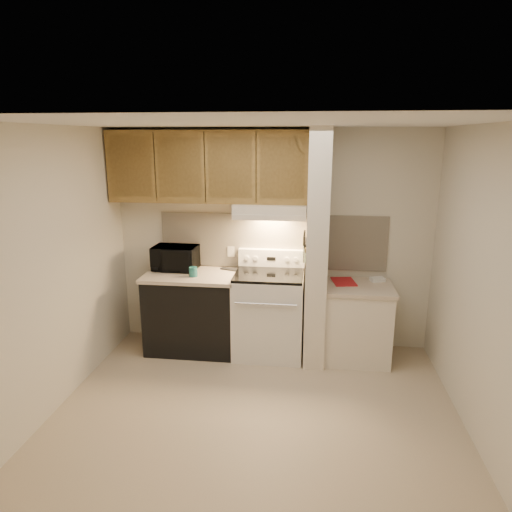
# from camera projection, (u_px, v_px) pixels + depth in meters

# --- Properties ---
(floor) EXTENTS (3.60, 3.60, 0.00)m
(floor) POSITION_uv_depth(u_px,v_px,m) (256.00, 410.00, 4.12)
(floor) COLOR tan
(floor) RESTS_ON ground
(ceiling) EXTENTS (3.60, 3.60, 0.00)m
(ceiling) POSITION_uv_depth(u_px,v_px,m) (256.00, 123.00, 3.50)
(ceiling) COLOR white
(ceiling) RESTS_ON wall_back
(wall_back) EXTENTS (3.60, 2.50, 0.02)m
(wall_back) POSITION_uv_depth(u_px,v_px,m) (272.00, 240.00, 5.25)
(wall_back) COLOR beige
(wall_back) RESTS_ON floor
(wall_left) EXTENTS (0.02, 3.00, 2.50)m
(wall_left) POSITION_uv_depth(u_px,v_px,m) (54.00, 271.00, 4.03)
(wall_left) COLOR beige
(wall_left) RESTS_ON floor
(wall_right) EXTENTS (0.02, 3.00, 2.50)m
(wall_right) POSITION_uv_depth(u_px,v_px,m) (482.00, 287.00, 3.60)
(wall_right) COLOR beige
(wall_right) RESTS_ON floor
(backsplash) EXTENTS (2.60, 0.02, 0.63)m
(backsplash) POSITION_uv_depth(u_px,v_px,m) (272.00, 241.00, 5.24)
(backsplash) COLOR beige
(backsplash) RESTS_ON wall_back
(range_body) EXTENTS (0.76, 0.65, 0.92)m
(range_body) POSITION_uv_depth(u_px,v_px,m) (269.00, 315.00, 5.12)
(range_body) COLOR silver
(range_body) RESTS_ON floor
(oven_window) EXTENTS (0.50, 0.01, 0.30)m
(oven_window) POSITION_uv_depth(u_px,v_px,m) (266.00, 323.00, 4.80)
(oven_window) COLOR black
(oven_window) RESTS_ON range_body
(oven_handle) EXTENTS (0.65, 0.02, 0.02)m
(oven_handle) POSITION_uv_depth(u_px,v_px,m) (266.00, 304.00, 4.71)
(oven_handle) COLOR silver
(oven_handle) RESTS_ON range_body
(cooktop) EXTENTS (0.74, 0.64, 0.03)m
(cooktop) POSITION_uv_depth(u_px,v_px,m) (269.00, 274.00, 5.00)
(cooktop) COLOR black
(cooktop) RESTS_ON range_body
(range_backguard) EXTENTS (0.76, 0.08, 0.20)m
(range_backguard) POSITION_uv_depth(u_px,v_px,m) (272.00, 258.00, 5.24)
(range_backguard) COLOR silver
(range_backguard) RESTS_ON range_body
(range_display) EXTENTS (0.10, 0.01, 0.04)m
(range_display) POSITION_uv_depth(u_px,v_px,m) (271.00, 259.00, 5.20)
(range_display) COLOR black
(range_display) RESTS_ON range_backguard
(range_knob_left_outer) EXTENTS (0.05, 0.02, 0.05)m
(range_knob_left_outer) POSITION_uv_depth(u_px,v_px,m) (247.00, 258.00, 5.23)
(range_knob_left_outer) COLOR silver
(range_knob_left_outer) RESTS_ON range_backguard
(range_knob_left_inner) EXTENTS (0.05, 0.02, 0.05)m
(range_knob_left_inner) POSITION_uv_depth(u_px,v_px,m) (256.00, 258.00, 5.22)
(range_knob_left_inner) COLOR silver
(range_knob_left_inner) RESTS_ON range_backguard
(range_knob_right_inner) EXTENTS (0.05, 0.02, 0.05)m
(range_knob_right_inner) POSITION_uv_depth(u_px,v_px,m) (287.00, 259.00, 5.18)
(range_knob_right_inner) COLOR silver
(range_knob_right_inner) RESTS_ON range_backguard
(range_knob_right_outer) EXTENTS (0.05, 0.02, 0.05)m
(range_knob_right_outer) POSITION_uv_depth(u_px,v_px,m) (296.00, 260.00, 5.17)
(range_knob_right_outer) COLOR silver
(range_knob_right_outer) RESTS_ON range_backguard
(dishwasher_front) EXTENTS (1.00, 0.63, 0.87)m
(dishwasher_front) POSITION_uv_depth(u_px,v_px,m) (193.00, 313.00, 5.24)
(dishwasher_front) COLOR black
(dishwasher_front) RESTS_ON floor
(left_countertop) EXTENTS (1.04, 0.67, 0.04)m
(left_countertop) POSITION_uv_depth(u_px,v_px,m) (191.00, 275.00, 5.13)
(left_countertop) COLOR beige
(left_countertop) RESTS_ON dishwasher_front
(spoon_rest) EXTENTS (0.22, 0.14, 0.01)m
(spoon_rest) POSITION_uv_depth(u_px,v_px,m) (229.00, 269.00, 5.26)
(spoon_rest) COLOR black
(spoon_rest) RESTS_ON left_countertop
(teal_jar) EXTENTS (0.11, 0.11, 0.10)m
(teal_jar) POSITION_uv_depth(u_px,v_px,m) (193.00, 272.00, 5.01)
(teal_jar) COLOR #1B5D5D
(teal_jar) RESTS_ON left_countertop
(outlet) EXTENTS (0.08, 0.01, 0.12)m
(outlet) POSITION_uv_depth(u_px,v_px,m) (231.00, 252.00, 5.32)
(outlet) COLOR beige
(outlet) RESTS_ON backsplash
(microwave) EXTENTS (0.51, 0.35, 0.28)m
(microwave) POSITION_uv_depth(u_px,v_px,m) (175.00, 258.00, 5.25)
(microwave) COLOR black
(microwave) RESTS_ON left_countertop
(partition_pillar) EXTENTS (0.22, 0.70, 2.50)m
(partition_pillar) POSITION_uv_depth(u_px,v_px,m) (317.00, 248.00, 4.85)
(partition_pillar) COLOR beige
(partition_pillar) RESTS_ON floor
(pillar_trim) EXTENTS (0.01, 0.70, 0.04)m
(pillar_trim) POSITION_uv_depth(u_px,v_px,m) (306.00, 243.00, 4.86)
(pillar_trim) COLOR olive
(pillar_trim) RESTS_ON partition_pillar
(knife_strip) EXTENTS (0.02, 0.42, 0.04)m
(knife_strip) POSITION_uv_depth(u_px,v_px,m) (305.00, 242.00, 4.80)
(knife_strip) COLOR black
(knife_strip) RESTS_ON partition_pillar
(knife_blade_a) EXTENTS (0.01, 0.03, 0.16)m
(knife_blade_a) POSITION_uv_depth(u_px,v_px,m) (304.00, 255.00, 4.69)
(knife_blade_a) COLOR silver
(knife_blade_a) RESTS_ON knife_strip
(knife_handle_a) EXTENTS (0.02, 0.02, 0.10)m
(knife_handle_a) POSITION_uv_depth(u_px,v_px,m) (304.00, 241.00, 4.64)
(knife_handle_a) COLOR black
(knife_handle_a) RESTS_ON knife_strip
(knife_blade_b) EXTENTS (0.01, 0.04, 0.18)m
(knife_blade_b) POSITION_uv_depth(u_px,v_px,m) (304.00, 254.00, 4.76)
(knife_blade_b) COLOR silver
(knife_blade_b) RESTS_ON knife_strip
(knife_handle_b) EXTENTS (0.02, 0.02, 0.10)m
(knife_handle_b) POSITION_uv_depth(u_px,v_px,m) (304.00, 239.00, 4.71)
(knife_handle_b) COLOR black
(knife_handle_b) RESTS_ON knife_strip
(knife_blade_c) EXTENTS (0.01, 0.04, 0.20)m
(knife_blade_c) POSITION_uv_depth(u_px,v_px,m) (304.00, 253.00, 4.84)
(knife_blade_c) COLOR silver
(knife_blade_c) RESTS_ON knife_strip
(knife_handle_c) EXTENTS (0.02, 0.02, 0.10)m
(knife_handle_c) POSITION_uv_depth(u_px,v_px,m) (304.00, 238.00, 4.80)
(knife_handle_c) COLOR black
(knife_handle_c) RESTS_ON knife_strip
(knife_blade_d) EXTENTS (0.01, 0.04, 0.16)m
(knife_blade_d) POSITION_uv_depth(u_px,v_px,m) (304.00, 250.00, 4.89)
(knife_blade_d) COLOR silver
(knife_blade_d) RESTS_ON knife_strip
(knife_handle_d) EXTENTS (0.02, 0.02, 0.10)m
(knife_handle_d) POSITION_uv_depth(u_px,v_px,m) (305.00, 236.00, 4.88)
(knife_handle_d) COLOR black
(knife_handle_d) RESTS_ON knife_strip
(knife_blade_e) EXTENTS (0.01, 0.04, 0.18)m
(knife_blade_e) POSITION_uv_depth(u_px,v_px,m) (304.00, 249.00, 5.00)
(knife_blade_e) COLOR silver
(knife_blade_e) RESTS_ON knife_strip
(knife_handle_e) EXTENTS (0.02, 0.02, 0.10)m
(knife_handle_e) POSITION_uv_depth(u_px,v_px,m) (305.00, 235.00, 4.94)
(knife_handle_e) COLOR black
(knife_handle_e) RESTS_ON knife_strip
(oven_mitt) EXTENTS (0.03, 0.11, 0.26)m
(oven_mitt) POSITION_uv_depth(u_px,v_px,m) (305.00, 250.00, 5.05)
(oven_mitt) COLOR gray
(oven_mitt) RESTS_ON partition_pillar
(right_cab_base) EXTENTS (0.70, 0.60, 0.81)m
(right_cab_base) POSITION_uv_depth(u_px,v_px,m) (356.00, 324.00, 5.01)
(right_cab_base) COLOR beige
(right_cab_base) RESTS_ON floor
(right_countertop) EXTENTS (0.74, 0.64, 0.04)m
(right_countertop) POSITION_uv_depth(u_px,v_px,m) (359.00, 287.00, 4.91)
(right_countertop) COLOR beige
(right_countertop) RESTS_ON right_cab_base
(red_folder) EXTENTS (0.28, 0.35, 0.01)m
(red_folder) POSITION_uv_depth(u_px,v_px,m) (344.00, 282.00, 5.01)
(red_folder) COLOR #B11B1F
(red_folder) RESTS_ON right_countertop
(white_box) EXTENTS (0.18, 0.15, 0.04)m
(white_box) POSITION_uv_depth(u_px,v_px,m) (378.00, 279.00, 5.04)
(white_box) COLOR white
(white_box) RESTS_ON right_countertop
(range_hood) EXTENTS (0.78, 0.44, 0.15)m
(range_hood) POSITION_uv_depth(u_px,v_px,m) (271.00, 210.00, 4.95)
(range_hood) COLOR beige
(range_hood) RESTS_ON upper_cabinets
(hood_lip) EXTENTS (0.78, 0.04, 0.06)m
(hood_lip) POSITION_uv_depth(u_px,v_px,m) (269.00, 218.00, 4.76)
(hood_lip) COLOR beige
(hood_lip) RESTS_ON range_hood
(upper_cabinets) EXTENTS (2.18, 0.33, 0.77)m
(upper_cabinets) POSITION_uv_depth(u_px,v_px,m) (208.00, 167.00, 4.96)
(upper_cabinets) COLOR olive
(upper_cabinets) RESTS_ON wall_back
(cab_door_a) EXTENTS (0.46, 0.01, 0.63)m
(cab_door_a) POSITION_uv_depth(u_px,v_px,m) (131.00, 167.00, 4.90)
(cab_door_a) COLOR olive
(cab_door_a) RESTS_ON upper_cabinets
(cab_gap_a) EXTENTS (0.01, 0.01, 0.73)m
(cab_gap_a) POSITION_uv_depth(u_px,v_px,m) (155.00, 167.00, 4.87)
(cab_gap_a) COLOR black
(cab_gap_a) RESTS_ON upper_cabinets
(cab_door_b) EXTENTS (0.46, 0.01, 0.63)m
(cab_door_b) POSITION_uv_depth(u_px,v_px,m) (180.00, 167.00, 4.84)
(cab_door_b) COLOR olive
(cab_door_b) RESTS_ON upper_cabinets
(cab_gap_b) EXTENTS (0.01, 0.01, 0.73)m
(cab_gap_b) POSITION_uv_depth(u_px,v_px,m) (205.00, 168.00, 4.80)
(cab_gap_b) COLOR black
(cab_gap_b) RESTS_ON upper_cabinets
(cab_door_c) EXTENTS (0.46, 0.01, 0.63)m
(cab_door_c) POSITION_uv_depth(u_px,v_px,m) (230.00, 168.00, 4.77)
(cab_door_c) COLOR olive
(cab_door_c) RESTS_ON upper_cabinets
(cab_gap_c) EXTENTS (0.01, 0.01, 0.73)m
(cab_gap_c) POSITION_uv_depth(u_px,v_px,m) (256.00, 168.00, 4.74)
(cab_gap_c) COLOR black
(cab_gap_c) RESTS_ON upper_cabinets
(cab_door_d) EXTENTS (0.46, 0.01, 0.63)m
(cab_door_d) POSITION_uv_depth(u_px,v_px,m) (282.00, 168.00, 4.71)
(cab_door_d) COLOR olive
(cab_door_d) RESTS_ON upper_cabinets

